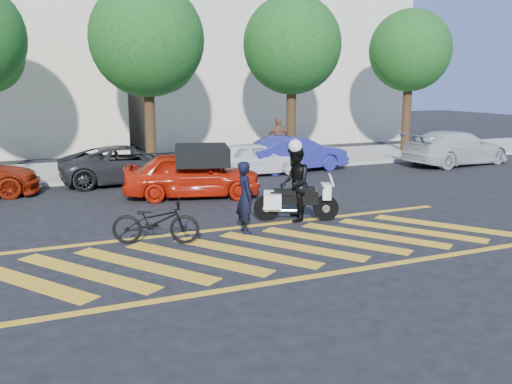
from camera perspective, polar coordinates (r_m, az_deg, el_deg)
name	(u,v)px	position (r m, az deg, el deg)	size (l,w,h in m)	color
ground	(270,248)	(11.95, 1.52, -5.97)	(90.00, 90.00, 0.00)	black
sidewalk	(152,167)	(23.13, -10.91, 2.58)	(60.00, 5.00, 0.15)	#9E998E
crosswalk	(269,249)	(11.93, 1.35, -5.97)	(12.33, 4.00, 0.01)	gold
building_right	(262,50)	(34.30, 0.68, 14.73)	(16.00, 8.00, 11.00)	beige
tree_center	(150,44)	(23.00, -11.11, 15.08)	(4.60, 4.60, 7.56)	black
tree_right	(294,49)	(25.19, 4.01, 14.82)	(4.40, 4.40, 7.41)	black
tree_far_right	(411,54)	(28.71, 16.00, 13.81)	(4.00, 4.00, 7.10)	black
officer_bike	(245,197)	(12.98, -1.14, -0.56)	(0.64, 0.42, 1.75)	black
bicycle	(156,221)	(12.38, -10.52, -3.05)	(0.68, 1.96, 1.03)	black
police_motorcycle	(295,200)	(14.25, 4.11, -0.88)	(2.10, 1.22, 0.99)	black
officer_moto	(295,184)	(14.14, 4.10, 0.89)	(0.96, 0.75, 1.98)	black
red_convertible	(193,174)	(17.17, -6.69, 1.86)	(1.72, 4.28, 1.46)	#BA1A08
parked_mid_left	(129,164)	(20.06, -13.21, 2.87)	(2.24, 4.85, 1.35)	black
parked_mid_right	(255,158)	(21.20, -0.11, 3.57)	(1.54, 3.83, 1.31)	white
parked_right	(295,154)	(22.18, 4.15, 4.05)	(1.51, 4.33, 1.43)	navy
parked_far_right	(456,148)	(25.38, 20.29, 4.38)	(2.08, 5.13, 1.49)	#B3B7BB
pedestrian_right	(279,139)	(24.46, 2.40, 5.64)	(1.09, 0.46, 1.87)	brown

